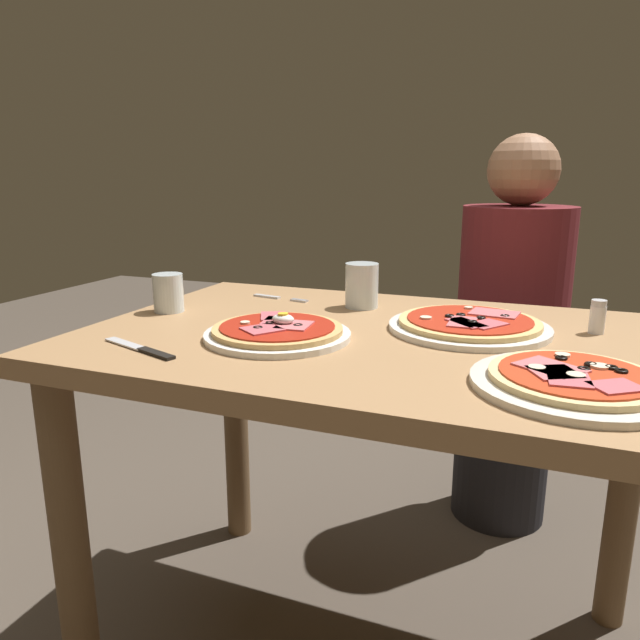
{
  "coord_description": "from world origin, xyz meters",
  "views": [
    {
      "loc": [
        0.3,
        -1.09,
        1.07
      ],
      "look_at": [
        -0.1,
        -0.05,
        0.79
      ],
      "focal_mm": 33.15,
      "sensor_mm": 36.0,
      "label": 1
    }
  ],
  "objects_px": {
    "water_glass_near": "(362,288)",
    "diner_person": "(509,347)",
    "salt_shaker": "(598,317)",
    "pizza_across_right": "(575,381)",
    "fork": "(276,298)",
    "pizza_across_left": "(469,325)",
    "knife": "(143,349)",
    "pizza_foreground": "(278,332)",
    "water_glass_far": "(168,295)",
    "dining_table": "(376,395)"
  },
  "relations": [
    {
      "from": "water_glass_near",
      "to": "diner_person",
      "type": "bearing_deg",
      "value": 58.15
    },
    {
      "from": "water_glass_far",
      "to": "knife",
      "type": "bearing_deg",
      "value": -63.0
    },
    {
      "from": "pizza_across_left",
      "to": "water_glass_far",
      "type": "bearing_deg",
      "value": -173.35
    },
    {
      "from": "dining_table",
      "to": "knife",
      "type": "relative_size",
      "value": 6.03
    },
    {
      "from": "pizza_across_left",
      "to": "fork",
      "type": "relative_size",
      "value": 2.03
    },
    {
      "from": "dining_table",
      "to": "knife",
      "type": "xyz_separation_m",
      "value": [
        -0.35,
        -0.27,
        0.13
      ]
    },
    {
      "from": "pizza_across_left",
      "to": "pizza_across_right",
      "type": "relative_size",
      "value": 1.07
    },
    {
      "from": "pizza_across_right",
      "to": "water_glass_near",
      "type": "bearing_deg",
      "value": 138.18
    },
    {
      "from": "pizza_foreground",
      "to": "fork",
      "type": "xyz_separation_m",
      "value": [
        -0.16,
        0.33,
        -0.01
      ]
    },
    {
      "from": "fork",
      "to": "water_glass_near",
      "type": "bearing_deg",
      "value": -4.13
    },
    {
      "from": "water_glass_near",
      "to": "diner_person",
      "type": "height_order",
      "value": "diner_person"
    },
    {
      "from": "water_glass_near",
      "to": "fork",
      "type": "relative_size",
      "value": 0.66
    },
    {
      "from": "diner_person",
      "to": "pizza_across_right",
      "type": "bearing_deg",
      "value": 98.76
    },
    {
      "from": "water_glass_near",
      "to": "salt_shaker",
      "type": "distance_m",
      "value": 0.51
    },
    {
      "from": "water_glass_near",
      "to": "knife",
      "type": "height_order",
      "value": "water_glass_near"
    },
    {
      "from": "fork",
      "to": "diner_person",
      "type": "height_order",
      "value": "diner_person"
    },
    {
      "from": "dining_table",
      "to": "water_glass_near",
      "type": "bearing_deg",
      "value": 114.96
    },
    {
      "from": "dining_table",
      "to": "pizza_across_left",
      "type": "relative_size",
      "value": 3.59
    },
    {
      "from": "pizza_across_right",
      "to": "fork",
      "type": "xyz_separation_m",
      "value": [
        -0.68,
        0.42,
        -0.01
      ]
    },
    {
      "from": "diner_person",
      "to": "salt_shaker",
      "type": "bearing_deg",
      "value": 108.61
    },
    {
      "from": "fork",
      "to": "pizza_across_right",
      "type": "bearing_deg",
      "value": -31.71
    },
    {
      "from": "water_glass_near",
      "to": "knife",
      "type": "xyz_separation_m",
      "value": [
        -0.25,
        -0.48,
        -0.04
      ]
    },
    {
      "from": "pizza_across_right",
      "to": "salt_shaker",
      "type": "distance_m",
      "value": 0.36
    },
    {
      "from": "pizza_across_left",
      "to": "knife",
      "type": "xyz_separation_m",
      "value": [
        -0.52,
        -0.36,
        -0.01
      ]
    },
    {
      "from": "dining_table",
      "to": "pizza_across_left",
      "type": "xyz_separation_m",
      "value": [
        0.17,
        0.09,
        0.14
      ]
    },
    {
      "from": "water_glass_far",
      "to": "salt_shaker",
      "type": "xyz_separation_m",
      "value": [
        0.9,
        0.15,
        -0.0
      ]
    },
    {
      "from": "salt_shaker",
      "to": "water_glass_near",
      "type": "bearing_deg",
      "value": 173.74
    },
    {
      "from": "dining_table",
      "to": "water_glass_near",
      "type": "xyz_separation_m",
      "value": [
        -0.1,
        0.21,
        0.17
      ]
    },
    {
      "from": "knife",
      "to": "diner_person",
      "type": "bearing_deg",
      "value": 60.03
    },
    {
      "from": "dining_table",
      "to": "knife",
      "type": "bearing_deg",
      "value": -143.09
    },
    {
      "from": "knife",
      "to": "pizza_foreground",
      "type": "bearing_deg",
      "value": 41.48
    },
    {
      "from": "water_glass_far",
      "to": "fork",
      "type": "xyz_separation_m",
      "value": [
        0.17,
        0.22,
        -0.03
      ]
    },
    {
      "from": "dining_table",
      "to": "water_glass_near",
      "type": "distance_m",
      "value": 0.29
    },
    {
      "from": "water_glass_near",
      "to": "pizza_across_left",
      "type": "bearing_deg",
      "value": -25.17
    },
    {
      "from": "salt_shaker",
      "to": "pizza_across_left",
      "type": "bearing_deg",
      "value": -163.55
    },
    {
      "from": "pizza_foreground",
      "to": "pizza_across_right",
      "type": "xyz_separation_m",
      "value": [
        0.52,
        -0.09,
        -0.0
      ]
    },
    {
      "from": "pizza_foreground",
      "to": "water_glass_far",
      "type": "height_order",
      "value": "water_glass_far"
    },
    {
      "from": "salt_shaker",
      "to": "pizza_across_right",
      "type": "bearing_deg",
      "value": -97.79
    },
    {
      "from": "salt_shaker",
      "to": "pizza_foreground",
      "type": "bearing_deg",
      "value": -155.42
    },
    {
      "from": "pizza_across_right",
      "to": "water_glass_far",
      "type": "height_order",
      "value": "water_glass_far"
    },
    {
      "from": "water_glass_near",
      "to": "knife",
      "type": "relative_size",
      "value": 0.55
    },
    {
      "from": "water_glass_near",
      "to": "water_glass_far",
      "type": "distance_m",
      "value": 0.44
    },
    {
      "from": "pizza_foreground",
      "to": "pizza_across_left",
      "type": "xyz_separation_m",
      "value": [
        0.33,
        0.19,
        -0.0
      ]
    },
    {
      "from": "fork",
      "to": "salt_shaker",
      "type": "xyz_separation_m",
      "value": [
        0.73,
        -0.07,
        0.03
      ]
    },
    {
      "from": "dining_table",
      "to": "fork",
      "type": "xyz_separation_m",
      "value": [
        -0.33,
        0.23,
        0.13
      ]
    },
    {
      "from": "water_glass_far",
      "to": "knife",
      "type": "relative_size",
      "value": 0.45
    },
    {
      "from": "pizza_across_left",
      "to": "dining_table",
      "type": "bearing_deg",
      "value": -151.68
    },
    {
      "from": "water_glass_near",
      "to": "knife",
      "type": "bearing_deg",
      "value": -117.92
    },
    {
      "from": "diner_person",
      "to": "pizza_foreground",
      "type": "bearing_deg",
      "value": 65.04
    },
    {
      "from": "water_glass_near",
      "to": "fork",
      "type": "height_order",
      "value": "water_glass_near"
    }
  ]
}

